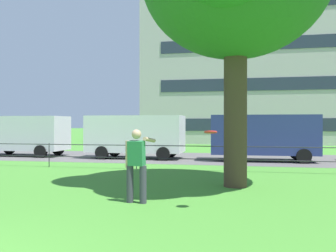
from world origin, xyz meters
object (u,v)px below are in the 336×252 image
Objects in this scene: apartment_building_background at (276,54)px; panel_van_far_right at (264,135)px; panel_van_center at (23,133)px; frisbee at (211,132)px; panel_van_far_left at (136,134)px; person_thrower at (137,163)px.

panel_van_far_right is at bearing -96.65° from apartment_building_background.
panel_van_center is at bearing -127.77° from apartment_building_background.
panel_van_far_right is (1.68, 10.73, -0.36)m from frisbee.
frisbee is 11.86m from panel_van_far_left.
panel_van_far_left is 0.20× the size of apartment_building_background.
frisbee is 0.06× the size of panel_van_far_right.
frisbee is at bearing -43.55° from panel_van_center.
frisbee is 0.06× the size of panel_van_far_left.
person_thrower is 0.33× the size of panel_van_far_left.
frisbee is at bearing -97.42° from apartment_building_background.
frisbee is 32.28m from apartment_building_background.
panel_van_far_left is 0.99× the size of panel_van_far_right.
panel_van_center is at bearing 132.94° from person_thrower.
apartment_building_background is at bearing 82.58° from frisbee.
panel_van_far_right is at bearing 71.79° from person_thrower.
panel_van_center is 0.20× the size of apartment_building_background.
person_thrower is 10.87m from panel_van_far_right.
panel_van_far_right reaches higher than frisbee.
frisbee is 0.01× the size of apartment_building_background.
panel_van_center is at bearing 178.47° from panel_van_far_left.
panel_van_center and panel_van_far_right have the same top height.
panel_van_far_right is 0.20× the size of apartment_building_background.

